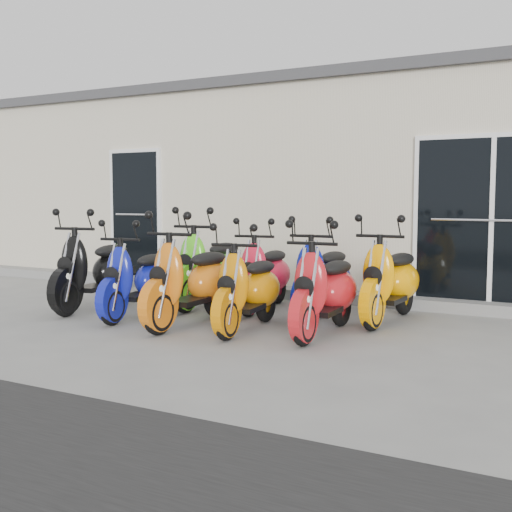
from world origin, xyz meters
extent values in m
plane|color=gray|center=(0.00, 0.00, 0.00)|extent=(80.00, 80.00, 0.00)
cube|color=beige|center=(0.00, 5.20, 1.60)|extent=(14.00, 6.00, 3.20)
cube|color=#3F3F42|center=(0.00, 5.20, 3.28)|extent=(14.20, 6.20, 0.16)
cube|color=gray|center=(0.00, 2.02, 0.07)|extent=(14.00, 0.40, 0.15)
cube|color=black|center=(-3.20, 2.17, 1.26)|extent=(1.07, 0.08, 2.22)
cube|color=black|center=(2.60, 2.17, 1.26)|extent=(2.02, 0.08, 2.22)
camera|label=1|loc=(3.86, -6.51, 1.49)|focal=45.00mm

